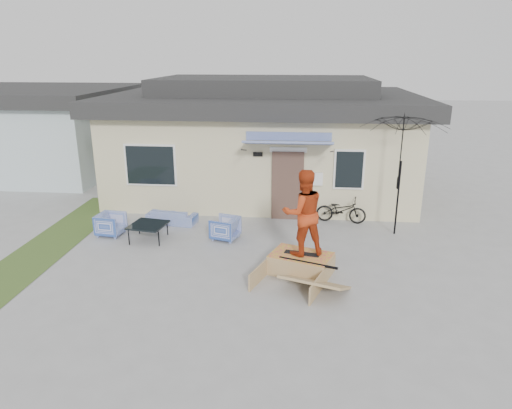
# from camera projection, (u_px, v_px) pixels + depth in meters

# --- Properties ---
(ground) EXTENTS (90.00, 90.00, 0.00)m
(ground) POSITION_uv_depth(u_px,v_px,m) (235.00, 286.00, 10.16)
(ground) COLOR gray
(ground) RESTS_ON ground
(grass_strip) EXTENTS (1.40, 8.00, 0.01)m
(grass_strip) POSITION_uv_depth(u_px,v_px,m) (54.00, 242.00, 12.53)
(grass_strip) COLOR #385222
(grass_strip) RESTS_ON ground
(house) EXTENTS (10.80, 8.49, 4.10)m
(house) POSITION_uv_depth(u_px,v_px,m) (264.00, 136.00, 17.13)
(house) COLOR beige
(house) RESTS_ON ground
(neighbor_house) EXTENTS (8.60, 7.60, 3.50)m
(neighbor_house) POSITION_uv_depth(u_px,v_px,m) (26.00, 128.00, 20.03)
(neighbor_house) COLOR #ADBFC5
(neighbor_house) RESTS_ON ground
(loveseat) EXTENTS (1.53, 0.63, 0.58)m
(loveseat) POSITION_uv_depth(u_px,v_px,m) (172.00, 214.00, 13.85)
(loveseat) COLOR #1E4298
(loveseat) RESTS_ON ground
(armchair_left) EXTENTS (0.71, 0.75, 0.70)m
(armchair_left) POSITION_uv_depth(u_px,v_px,m) (111.00, 223.00, 12.91)
(armchair_left) COLOR #1E4298
(armchair_left) RESTS_ON ground
(armchair_right) EXTENTS (0.80, 0.82, 0.69)m
(armchair_right) POSITION_uv_depth(u_px,v_px,m) (225.00, 227.00, 12.63)
(armchair_right) COLOR #1E4298
(armchair_right) RESTS_ON ground
(coffee_table) EXTENTS (1.05, 1.05, 0.45)m
(coffee_table) POSITION_uv_depth(u_px,v_px,m) (149.00, 232.00, 12.62)
(coffee_table) COLOR black
(coffee_table) RESTS_ON ground
(bicycle) EXTENTS (1.54, 0.73, 0.94)m
(bicycle) POSITION_uv_depth(u_px,v_px,m) (341.00, 207.00, 13.86)
(bicycle) COLOR black
(bicycle) RESTS_ON ground
(patio_umbrella) EXTENTS (2.83, 2.71, 2.20)m
(patio_umbrella) POSITION_uv_depth(u_px,v_px,m) (400.00, 174.00, 12.57)
(patio_umbrella) COLOR black
(patio_umbrella) RESTS_ON ground
(skate_ramp) EXTENTS (1.88, 2.15, 0.45)m
(skate_ramp) POSITION_uv_depth(u_px,v_px,m) (301.00, 264.00, 10.70)
(skate_ramp) COLOR #A28355
(skate_ramp) RESTS_ON ground
(skateboard) EXTENTS (0.83, 0.38, 0.05)m
(skateboard) POSITION_uv_depth(u_px,v_px,m) (302.00, 253.00, 10.67)
(skateboard) COLOR black
(skateboard) RESTS_ON skate_ramp
(skater) EXTENTS (1.16, 1.02, 1.98)m
(skater) POSITION_uv_depth(u_px,v_px,m) (303.00, 211.00, 10.35)
(skater) COLOR #B63815
(skater) RESTS_ON skateboard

